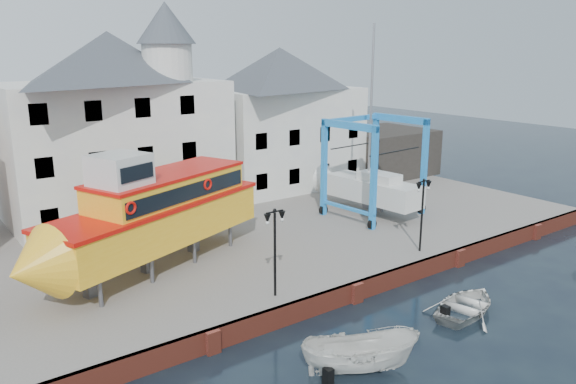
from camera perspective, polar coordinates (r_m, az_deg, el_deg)
ground at (r=28.34m, az=6.90°, el=-11.03°), size 140.00×140.00×0.00m
hardstanding at (r=36.32m, az=-5.03°, el=-4.32°), size 44.00×22.00×1.00m
quay_wall at (r=28.20m, az=6.78°, el=-10.04°), size 44.00×0.47×1.00m
building_white_main at (r=39.35m, az=-17.08°, el=6.79°), size 14.00×8.30×14.00m
building_white_right at (r=46.38m, az=-0.82°, el=7.55°), size 12.00×8.00×11.20m
shed_dark at (r=51.89m, az=9.54°, el=4.06°), size 8.00×7.00×4.00m
lamp_post_left at (r=25.29m, az=-1.35°, el=-3.91°), size 1.12×0.32×4.20m
lamp_post_right at (r=31.85m, az=13.56°, el=-0.46°), size 1.12×0.32×4.20m
tour_boat at (r=29.03m, az=-14.38°, el=-2.35°), size 14.77×8.57×6.32m
travel_lift at (r=39.22m, az=7.83°, el=1.00°), size 6.33×8.57×12.70m
motorboat_a at (r=22.89m, az=7.30°, el=-17.69°), size 4.87×3.77×1.78m
motorboat_b at (r=28.48m, az=17.65°, el=-11.51°), size 5.00×4.06×0.91m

